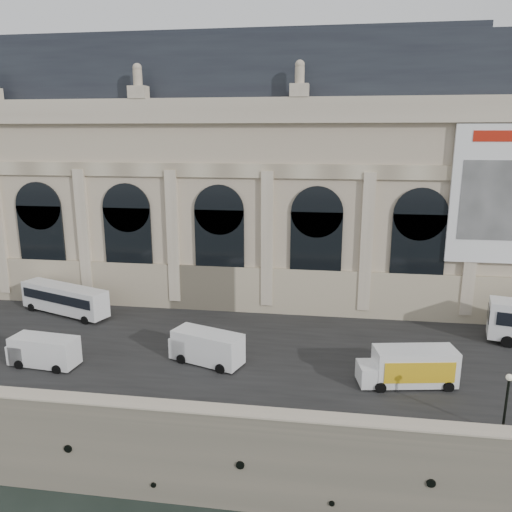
{
  "coord_description": "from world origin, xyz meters",
  "views": [
    {
      "loc": [
        7.12,
        -27.89,
        24.63
      ],
      "look_at": [
        -0.18,
        22.0,
        12.21
      ],
      "focal_mm": 35.0,
      "sensor_mm": 36.0,
      "label": 1
    }
  ],
  "objects_px": {
    "box_truck": "(409,367)",
    "lamp_right": "(506,405)",
    "van_c": "(204,347)",
    "bus_left": "(65,299)",
    "van_b": "(41,351)"
  },
  "relations": [
    {
      "from": "box_truck",
      "to": "lamp_right",
      "type": "bearing_deg",
      "value": -49.63
    },
    {
      "from": "bus_left",
      "to": "van_c",
      "type": "height_order",
      "value": "bus_left"
    },
    {
      "from": "van_b",
      "to": "lamp_right",
      "type": "relative_size",
      "value": 1.38
    },
    {
      "from": "lamp_right",
      "to": "bus_left",
      "type": "bearing_deg",
      "value": 157.08
    },
    {
      "from": "bus_left",
      "to": "van_c",
      "type": "xyz_separation_m",
      "value": [
        17.27,
        -8.92,
        -0.37
      ]
    },
    {
      "from": "box_truck",
      "to": "van_c",
      "type": "bearing_deg",
      "value": 174.65
    },
    {
      "from": "bus_left",
      "to": "lamp_right",
      "type": "height_order",
      "value": "lamp_right"
    },
    {
      "from": "van_c",
      "to": "lamp_right",
      "type": "relative_size",
      "value": 1.55
    },
    {
      "from": "van_b",
      "to": "lamp_right",
      "type": "xyz_separation_m",
      "value": [
        34.36,
        -4.86,
        0.81
      ]
    },
    {
      "from": "van_b",
      "to": "box_truck",
      "type": "relative_size",
      "value": 0.77
    },
    {
      "from": "van_c",
      "to": "box_truck",
      "type": "relative_size",
      "value": 0.87
    },
    {
      "from": "bus_left",
      "to": "van_b",
      "type": "distance_m",
      "value": 12.19
    },
    {
      "from": "van_b",
      "to": "lamp_right",
      "type": "distance_m",
      "value": 34.71
    },
    {
      "from": "lamp_right",
      "to": "van_c",
      "type": "bearing_deg",
      "value": 160.88
    },
    {
      "from": "lamp_right",
      "to": "van_b",
      "type": "bearing_deg",
      "value": 171.95
    }
  ]
}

